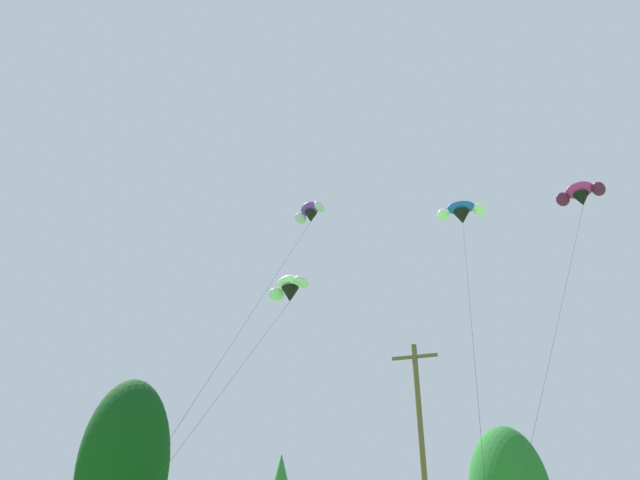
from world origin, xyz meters
TOP-DOWN VIEW (x-y plane):
  - treeline_tree_c at (-15.69, 40.52)m, footprint 5.55×5.55m
  - utility_pole at (3.49, 34.65)m, footprint 2.20×0.26m
  - parafoil_kite_high_white at (-2.32, 32.66)m, footprint 4.22×10.90m
  - parafoil_kite_mid_magenta at (13.34, 38.89)m, footprint 8.62×11.47m
  - parafoil_kite_far_purple at (-1.93, 34.81)m, footprint 4.36×12.90m
  - parafoil_kite_low_blue_white at (6.54, 36.78)m, footprint 2.99×9.07m

SIDE VIEW (x-z plane):
  - utility_pole at x=3.49m, z-range 0.27..12.58m
  - treeline_tree_c at x=-15.69m, z-range 1.47..15.37m
  - parafoil_kite_high_white at x=-2.32m, z-range 8.08..22.36m
  - parafoil_kite_low_blue_white at x=6.54m, z-range 10.80..30.54m
  - parafoil_kite_far_purple at x=-1.93m, z-range 10.97..31.00m
  - parafoil_kite_mid_magenta at x=13.34m, z-range 11.40..32.51m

